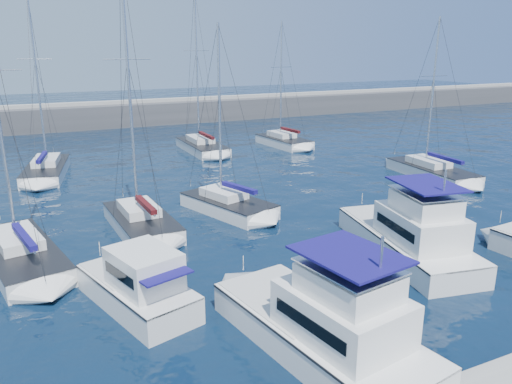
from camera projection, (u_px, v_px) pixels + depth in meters
name	position (u px, v px, depth m)	size (l,w,h in m)	color
ground	(331.00, 264.00, 25.59)	(220.00, 220.00, 0.00)	black
breakwater	(126.00, 117.00, 70.39)	(160.00, 6.00, 4.45)	#424244
motor_yacht_port_outer	(139.00, 288.00, 21.07)	(4.31, 6.80, 3.20)	silver
motor_yacht_port_inner	(328.00, 327.00, 17.79)	(4.99, 9.71, 4.69)	silver
motor_yacht_stbd_inner	(411.00, 237.00, 26.16)	(5.19, 10.10, 4.69)	silver
sailboat_mid_a	(21.00, 254.00, 25.51)	(4.66, 9.02, 15.46)	silver
sailboat_mid_b	(141.00, 221.00, 30.23)	(3.42, 7.45, 16.11)	silver
sailboat_mid_c	(228.00, 205.00, 33.45)	(5.00, 7.49, 12.50)	silver
sailboat_mid_e	(432.00, 171.00, 42.38)	(3.54, 8.74, 13.37)	silver
sailboat_back_a	(46.00, 170.00, 42.86)	(4.68, 9.27, 15.57)	silver
sailboat_back_b	(202.00, 146.00, 52.73)	(3.17, 8.73, 16.56)	silver
sailboat_back_c	(284.00, 141.00, 55.65)	(3.84, 7.54, 13.64)	silver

